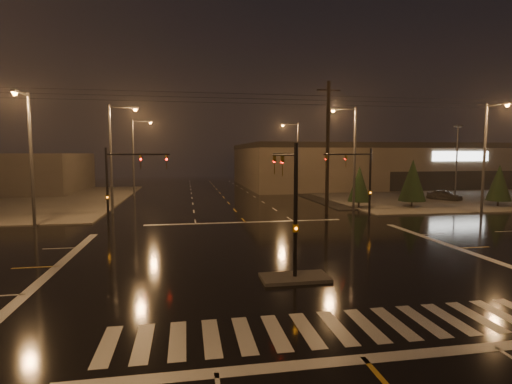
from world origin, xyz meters
TOP-DOWN VIEW (x-y plane):
  - ground at (0.00, 0.00)m, footprint 140.00×140.00m
  - sidewalk_ne at (30.00, 30.00)m, footprint 36.00×36.00m
  - median_island at (0.00, -4.00)m, footprint 3.00×1.60m
  - crosswalk at (0.00, -9.00)m, footprint 15.00×2.60m
  - stop_bar_near at (0.00, -11.00)m, footprint 16.00×0.50m
  - stop_bar_far at (0.00, 11.00)m, footprint 16.00×0.50m
  - parking_lot at (35.00, 28.00)m, footprint 50.00×24.00m
  - retail_building at (35.00, 45.99)m, footprint 60.20×28.30m
  - signal_mast_median at (0.00, -3.07)m, footprint 0.25×4.59m
  - signal_mast_ne at (9.50, 10.14)m, footprint 4.84×1.86m
  - signal_mast_nw at (-9.50, 10.14)m, footprint 4.84×1.86m
  - streetlight_1 at (-11.18, 18.00)m, footprint 2.77×0.32m
  - streetlight_2 at (-11.18, 34.00)m, footprint 2.77×0.32m
  - streetlight_3 at (11.18, 16.00)m, footprint 2.77×0.32m
  - streetlight_4 at (11.18, 36.00)m, footprint 2.77×0.32m
  - streetlight_5 at (-16.00, 11.18)m, footprint 0.32×2.77m
  - streetlight_6 at (22.00, 11.18)m, footprint 0.32×2.77m
  - utility_pole_1 at (8.00, 14.00)m, footprint 2.20×0.32m
  - conifer_0 at (12.67, 17.36)m, footprint 2.29×2.29m
  - conifer_1 at (18.28, 16.89)m, footprint 2.74×2.74m
  - conifer_2 at (27.29, 15.60)m, footprint 2.40×2.40m
  - car_parked at (25.41, 21.69)m, footprint 3.42×4.16m

SIDE VIEW (x-z plane):
  - ground at x=0.00m, z-range 0.00..0.00m
  - crosswalk at x=0.00m, z-range 0.00..0.01m
  - stop_bar_near at x=0.00m, z-range 0.00..0.01m
  - stop_bar_far at x=0.00m, z-range 0.00..0.01m
  - parking_lot at x=35.00m, z-range 0.00..0.08m
  - sidewalk_ne at x=30.00m, z-range 0.00..0.12m
  - median_island at x=0.00m, z-range 0.00..0.15m
  - car_parked at x=25.41m, z-range 0.00..1.34m
  - conifer_0 at x=12.67m, z-range 0.35..4.63m
  - conifer_2 at x=27.29m, z-range 0.35..4.80m
  - conifer_1 at x=18.28m, z-range 0.35..5.33m
  - signal_mast_median at x=0.00m, z-range 0.75..6.75m
  - signal_mast_ne at x=9.50m, z-range 0.79..6.79m
  - signal_mast_nw at x=-9.50m, z-range 0.79..6.79m
  - retail_building at x=35.00m, z-range 0.24..7.44m
  - streetlight_1 at x=-11.18m, z-range 0.80..10.80m
  - streetlight_2 at x=-11.18m, z-range 0.80..10.80m
  - streetlight_3 at x=11.18m, z-range 0.80..10.80m
  - streetlight_4 at x=11.18m, z-range 0.80..10.80m
  - streetlight_5 at x=-16.00m, z-range 0.80..10.80m
  - streetlight_6 at x=22.00m, z-range 0.80..10.80m
  - utility_pole_1 at x=8.00m, z-range 0.13..12.13m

